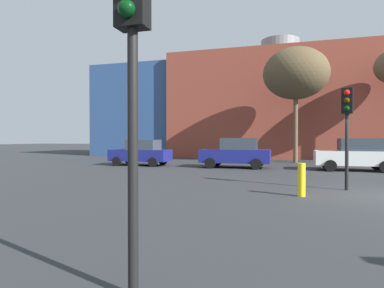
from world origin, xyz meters
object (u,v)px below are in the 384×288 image
Objects in this scene: parked_car_2 at (356,155)px; bollard_yellow_0 at (301,180)px; parked_car_0 at (141,153)px; parked_car_1 at (236,153)px; bare_tree_0 at (296,74)px; traffic_light_island at (347,115)px; traffic_light_near_left at (132,41)px.

bollard_yellow_0 is (-3.33, -9.65, -0.40)m from parked_car_2.
parked_car_1 reaches higher than parked_car_0.
traffic_light_island is at bearing -84.18° from bare_tree_0.
parked_car_0 is 0.46× the size of bare_tree_0.
parked_car_1 is 4.14× the size of bollard_yellow_0.
parked_car_2 is 4.07× the size of bollard_yellow_0.
parked_car_0 is 13.96m from bollard_yellow_0.
traffic_light_near_left is 1.10× the size of traffic_light_island.
parked_car_1 is at bearing -132.90° from traffic_light_island.
parked_car_2 is at bearing 162.69° from traffic_light_near_left.
parked_car_0 is 3.89× the size of bollard_yellow_0.
traffic_light_island is 14.37m from bare_tree_0.
bare_tree_0 reaches higher than parked_car_2.
parked_car_2 is (13.41, -0.00, 0.04)m from parked_car_0.
parked_car_0 is 0.96× the size of parked_car_2.
parked_car_1 is 9.58m from traffic_light_island.
bare_tree_0 is (3.71, 5.75, 5.89)m from parked_car_1.
traffic_light_island is at bearing 158.38° from traffic_light_near_left.
bollard_yellow_0 is (-0.19, -15.41, -6.31)m from bare_tree_0.
parked_car_1 is at bearing 0.00° from parked_car_2.
parked_car_0 is at bearing 136.25° from bollard_yellow_0.
bollard_yellow_0 is at bearing -28.14° from traffic_light_island.
bare_tree_0 is (-1.39, 13.68, 4.17)m from traffic_light_island.
parked_car_2 is 8.83m from bare_tree_0.
parked_car_0 is 1.13× the size of traffic_light_island.
bare_tree_0 reaches higher than bollard_yellow_0.
parked_car_2 is at bearing -61.35° from bare_tree_0.
parked_car_0 is at bearing -0.00° from parked_car_1.
bare_tree_0 is at bearing 89.30° from bollard_yellow_0.
parked_car_1 is 17.27m from traffic_light_near_left.
bare_tree_0 is 8.42× the size of bollard_yellow_0.
traffic_light_near_left is at bearing -7.71° from traffic_light_island.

